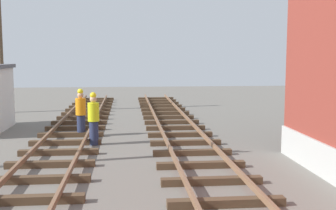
# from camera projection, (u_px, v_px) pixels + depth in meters

# --- Properties ---
(utility_pole_far) EXTENTS (1.80, 0.24, 8.39)m
(utility_pole_far) POSITION_uv_depth(u_px,v_px,m) (0.00, 32.00, 22.67)
(utility_pole_far) COLOR brown
(utility_pole_far) RESTS_ON ground
(track_worker_foreground) EXTENTS (0.40, 0.40, 1.87)m
(track_worker_foreground) POSITION_uv_depth(u_px,v_px,m) (94.00, 119.00, 14.75)
(track_worker_foreground) COLOR #262D4C
(track_worker_foreground) RESTS_ON ground
(track_worker_distant) EXTENTS (0.40, 0.40, 1.87)m
(track_worker_distant) POSITION_uv_depth(u_px,v_px,m) (81.00, 113.00, 16.29)
(track_worker_distant) COLOR #262D4C
(track_worker_distant) RESTS_ON ground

